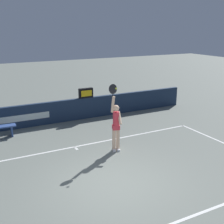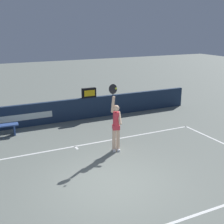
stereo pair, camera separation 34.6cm
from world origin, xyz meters
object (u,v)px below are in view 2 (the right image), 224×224
Objects in this scene: speed_display at (89,93)px; tennis_player at (116,124)px; tennis_ball at (116,89)px; courtside_bench_near at (0,128)px.

tennis_player is (-0.57, -4.00, -0.24)m from speed_display.
speed_display is 10.37× the size of tennis_ball.
speed_display is at bearing 81.10° from tennis_ball.
speed_display is 0.47× the size of courtside_bench_near.
courtside_bench_near is at bearing 135.61° from tennis_ball.
tennis_player reaches higher than courtside_bench_near.
tennis_player is 1.30m from tennis_ball.
tennis_player reaches higher than tennis_ball.
courtside_bench_near is at bearing 137.71° from tennis_player.
tennis_ball is 5.21m from courtside_bench_near.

